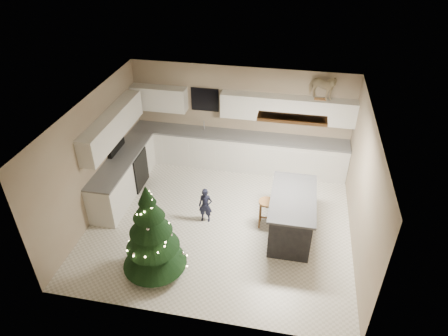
{
  "coord_description": "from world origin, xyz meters",
  "views": [
    {
      "loc": [
        1.34,
        -6.48,
        5.79
      ],
      "look_at": [
        0.0,
        0.35,
        1.15
      ],
      "focal_mm": 32.0,
      "sensor_mm": 36.0,
      "label": 1
    }
  ],
  "objects_px": {
    "rocking_horse": "(322,87)",
    "christmas_tree": "(152,238)",
    "toddler": "(205,205)",
    "island": "(291,215)",
    "bar_stool": "(266,207)"
  },
  "relations": [
    {
      "from": "bar_stool",
      "to": "rocking_horse",
      "type": "distance_m",
      "value": 3.06
    },
    {
      "from": "bar_stool",
      "to": "christmas_tree",
      "type": "relative_size",
      "value": 0.33
    },
    {
      "from": "bar_stool",
      "to": "toddler",
      "type": "bearing_deg",
      "value": -175.77
    },
    {
      "from": "christmas_tree",
      "to": "toddler",
      "type": "height_order",
      "value": "christmas_tree"
    },
    {
      "from": "island",
      "to": "rocking_horse",
      "type": "relative_size",
      "value": 2.23
    },
    {
      "from": "bar_stool",
      "to": "toddler",
      "type": "xyz_separation_m",
      "value": [
        -1.29,
        -0.1,
        -0.08
      ]
    },
    {
      "from": "christmas_tree",
      "to": "rocking_horse",
      "type": "relative_size",
      "value": 2.57
    },
    {
      "from": "christmas_tree",
      "to": "rocking_horse",
      "type": "distance_m",
      "value": 5.06
    },
    {
      "from": "island",
      "to": "toddler",
      "type": "height_order",
      "value": "island"
    },
    {
      "from": "bar_stool",
      "to": "rocking_horse",
      "type": "relative_size",
      "value": 0.85
    },
    {
      "from": "rocking_horse",
      "to": "christmas_tree",
      "type": "bearing_deg",
      "value": 166.61
    },
    {
      "from": "island",
      "to": "christmas_tree",
      "type": "bearing_deg",
      "value": -148.24
    },
    {
      "from": "bar_stool",
      "to": "rocking_horse",
      "type": "bearing_deg",
      "value": 68.11
    },
    {
      "from": "christmas_tree",
      "to": "bar_stool",
      "type": "bearing_deg",
      "value": 41.05
    },
    {
      "from": "island",
      "to": "bar_stool",
      "type": "bearing_deg",
      "value": 164.28
    }
  ]
}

